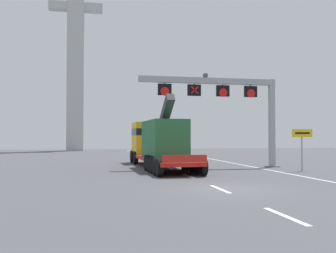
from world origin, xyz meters
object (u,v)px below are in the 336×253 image
(heavy_haul_truck_red, at_px, (157,142))
(bridge_pylon_distant, at_px, (76,32))
(overhead_lane_gantry, at_px, (227,96))
(exit_sign_yellow, at_px, (302,139))

(heavy_haul_truck_red, height_order, bridge_pylon_distant, bridge_pylon_distant)
(overhead_lane_gantry, distance_m, bridge_pylon_distant, 42.76)
(bridge_pylon_distant, bearing_deg, exit_sign_yellow, -67.39)
(exit_sign_yellow, height_order, bridge_pylon_distant, bridge_pylon_distant)
(exit_sign_yellow, bearing_deg, heavy_haul_truck_red, 149.05)
(bridge_pylon_distant, bearing_deg, overhead_lane_gantry, -70.79)
(heavy_haul_truck_red, distance_m, bridge_pylon_distant, 41.23)
(heavy_haul_truck_red, xyz_separation_m, bridge_pylon_distant, (-8.08, 36.09, 18.23))
(exit_sign_yellow, distance_m, bridge_pylon_distant, 48.57)
(overhead_lane_gantry, bearing_deg, bridge_pylon_distant, 109.21)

